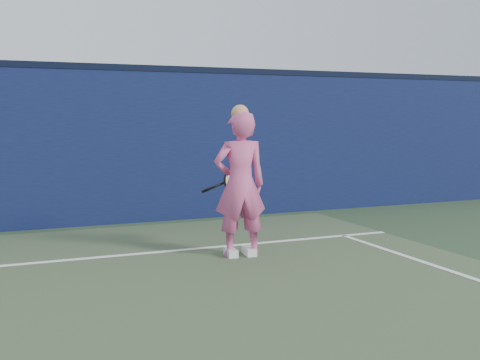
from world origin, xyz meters
name	(u,v)px	position (x,y,z in m)	size (l,w,h in m)	color
player	(240,184)	(2.90, 3.43, 0.92)	(0.71, 0.51, 1.90)	#DC5590
racket	(230,181)	(2.96, 3.92, 0.91)	(0.62, 0.21, 0.33)	black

